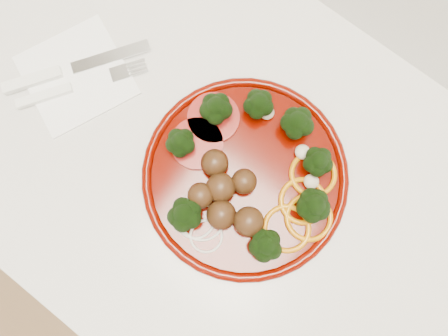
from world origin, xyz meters
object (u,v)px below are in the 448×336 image
Objects in this scene: plate at (248,176)px; napkin at (76,75)px; fork at (60,91)px; knife at (57,73)px.

plate is 2.03× the size of napkin.
fork is (-0.30, -0.07, -0.01)m from plate.
knife is at bearing -171.32° from plate.
knife is (-0.32, -0.05, -0.01)m from plate.
fork is (0.02, -0.02, -0.00)m from knife.
fork reaches higher than napkin.
napkin is 0.03m from knife.
knife is at bearing 83.00° from fork.
napkin is 0.03m from fork.
fork is (-0.00, -0.03, 0.01)m from napkin.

